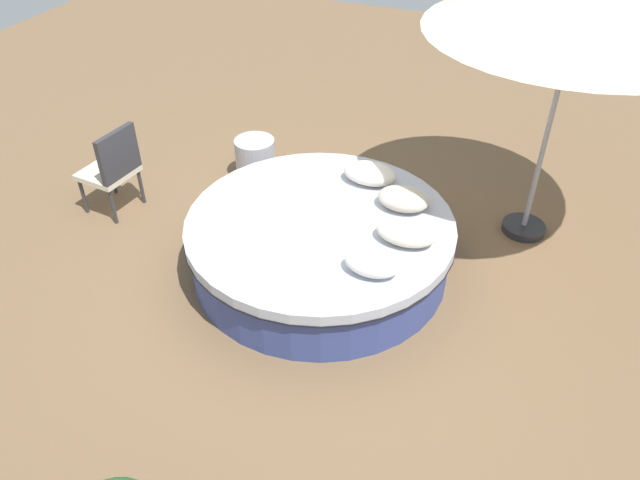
% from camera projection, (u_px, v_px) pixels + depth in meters
% --- Properties ---
extents(ground_plane, '(16.00, 16.00, 0.00)m').
position_uv_depth(ground_plane, '(320.00, 267.00, 6.01)').
color(ground_plane, brown).
extents(round_bed, '(2.51, 2.51, 0.56)m').
position_uv_depth(round_bed, '(320.00, 244.00, 5.83)').
color(round_bed, '#38478C').
rests_on(round_bed, ground_plane).
extents(throw_pillow_0, '(0.46, 0.31, 0.20)m').
position_uv_depth(throw_pillow_0, '(372.00, 263.00, 5.03)').
color(throw_pillow_0, white).
rests_on(throw_pillow_0, round_bed).
extents(throw_pillow_1, '(0.53, 0.34, 0.19)m').
position_uv_depth(throw_pillow_1, '(406.00, 232.00, 5.36)').
color(throw_pillow_1, beige).
rests_on(throw_pillow_1, round_bed).
extents(throw_pillow_2, '(0.49, 0.36, 0.19)m').
position_uv_depth(throw_pillow_2, '(403.00, 199.00, 5.77)').
color(throw_pillow_2, beige).
rests_on(throw_pillow_2, round_bed).
extents(throw_pillow_3, '(0.53, 0.34, 0.21)m').
position_uv_depth(throw_pillow_3, '(370.00, 173.00, 6.12)').
color(throw_pillow_3, silver).
rests_on(throw_pillow_3, round_bed).
extents(patio_chair, '(0.55, 0.57, 0.98)m').
position_uv_depth(patio_chair, '(113.00, 166.00, 6.44)').
color(patio_chair, '#333338').
rests_on(patio_chair, ground_plane).
extents(patio_umbrella, '(2.56, 2.56, 2.56)m').
position_uv_depth(patio_umbrella, '(579.00, 5.00, 5.06)').
color(patio_umbrella, '#262628').
rests_on(patio_umbrella, ground_plane).
extents(side_table, '(0.46, 0.46, 0.48)m').
position_uv_depth(side_table, '(255.00, 159.00, 7.19)').
color(side_table, '#B7B7BC').
rests_on(side_table, ground_plane).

